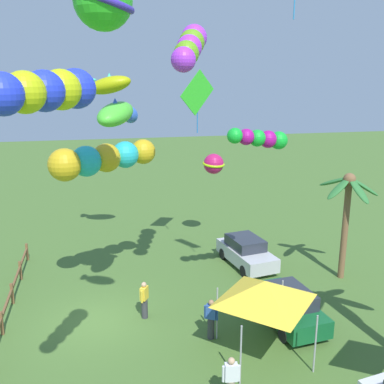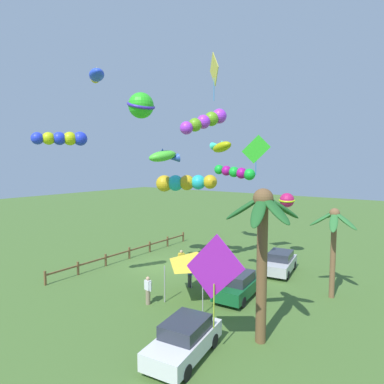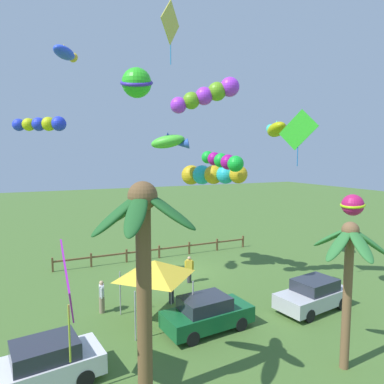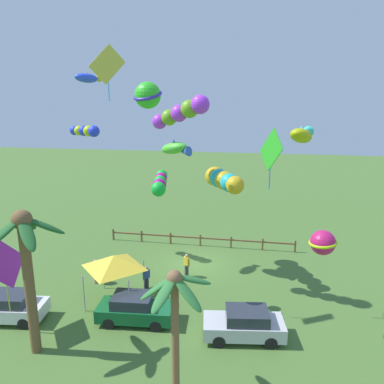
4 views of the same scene
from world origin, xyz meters
name	(u,v)px [view 1 (image 1 of 4)]	position (x,y,z in m)	size (l,w,h in m)	color
ground_plane	(97,321)	(0.00, 0.00, 0.00)	(120.00, 120.00, 0.00)	#476B2D
palm_tree_1	(347,201)	(-1.39, 11.92, 3.97)	(2.75, 2.79, 5.30)	brown
rail_fence	(1,321)	(0.10, -3.56, 0.59)	(14.83, 0.12, 0.95)	brown
parked_car_0	(246,252)	(-3.87, 7.82, 0.75)	(4.10, 2.24, 1.51)	#BCBCC1
parked_car_2	(287,305)	(1.83, 7.44, 0.75)	(4.03, 2.03, 1.51)	#145B2D
spectator_0	(144,300)	(0.15, 1.92, 0.81)	(0.48, 0.39, 1.59)	#38383D
spectator_1	(231,381)	(5.65, 3.81, 0.81)	(0.28, 0.54, 1.59)	gray
spectator_2	(211,319)	(2.19, 4.17, 0.81)	(0.39, 0.49, 1.59)	#38383D
festival_tent	(265,291)	(3.58, 5.68, 2.47)	(2.86, 2.86, 2.85)	#9E9EA3
kite_fish_0	(117,114)	(1.00, 1.09, 8.37)	(2.44, 1.87, 1.08)	#4CCB34
kite_diamond_1	(197,93)	(-4.79, 5.37, 8.91)	(1.07, 1.96, 3.07)	green
kite_tube_3	(101,159)	(-1.98, 0.54, 6.34)	(2.82, 4.52, 1.37)	gold
kite_tube_5	(260,138)	(0.58, 6.53, 7.32)	(1.00, 2.60, 0.93)	green
kite_ball_7	(214,164)	(-7.31, 6.98, 4.89)	(1.66, 1.66, 1.17)	#BB1A5D
kite_tube_8	(190,46)	(0.00, 3.88, 10.69)	(3.41, 1.90, 1.88)	#AF34F1
kite_tube_9	(49,91)	(7.85, -0.52, 9.25)	(2.70, 1.76, 0.79)	#2338EC
kite_ball_10	(103,0)	(2.85, 0.71, 11.64)	(2.37, 2.36, 1.67)	green
kite_fish_11	(107,84)	(-6.67, 1.11, 9.35)	(1.97, 2.80, 1.29)	#ADB60E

